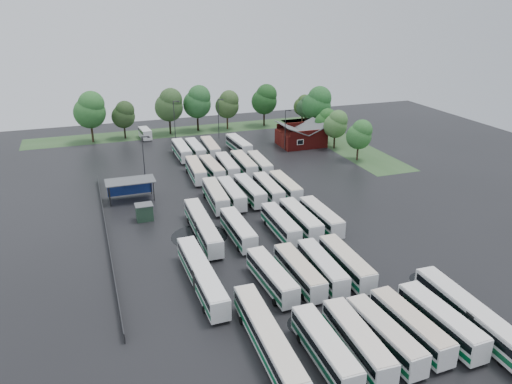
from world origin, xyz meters
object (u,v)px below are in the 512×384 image
object	(u,v)px
brick_building	(301,137)
artic_bus_west_a	(268,339)
minibus	(145,133)
artic_bus_east	(472,317)

from	to	relation	value
brick_building	artic_bus_west_a	xyz separation A→B (m)	(-33.15, -65.76, -0.20)
brick_building	minibus	size ratio (longest dim) A/B	1.69
artic_bus_east	minibus	world-z (taller)	artic_bus_east
brick_building	minibus	xyz separation A→B (m)	(-33.53, 17.94, -0.46)
artic_bus_west_a	minibus	world-z (taller)	artic_bus_west_a
minibus	artic_bus_west_a	bearing A→B (deg)	-94.67
artic_bus_east	minibus	bearing A→B (deg)	105.05
artic_bus_west_a	minibus	xyz separation A→B (m)	(-0.38, 83.71, -0.26)
minibus	artic_bus_east	bearing A→B (deg)	-81.09
artic_bus_east	minibus	size ratio (longest dim) A/B	2.79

